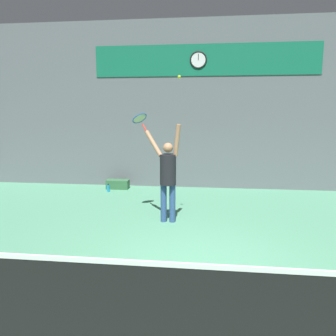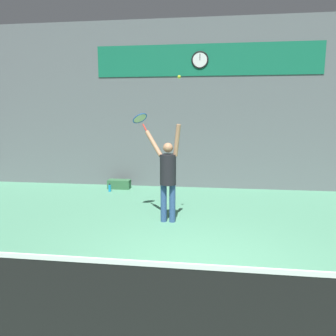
# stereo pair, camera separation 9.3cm
# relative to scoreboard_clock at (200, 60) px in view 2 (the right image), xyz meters

# --- Properties ---
(ground_plane) EXTENTS (18.00, 18.00, 0.00)m
(ground_plane) POSITION_rel_scoreboard_clock_xyz_m (0.19, -5.64, -3.81)
(ground_plane) COLOR #4C8C6B
(back_wall) EXTENTS (18.00, 0.10, 5.00)m
(back_wall) POSITION_rel_scoreboard_clock_xyz_m (0.19, 0.08, -1.31)
(back_wall) COLOR slate
(back_wall) RESTS_ON ground_plane
(sponsor_banner) EXTENTS (6.56, 0.02, 0.90)m
(sponsor_banner) POSITION_rel_scoreboard_clock_xyz_m (0.19, 0.02, -0.00)
(sponsor_banner) COLOR #146B4C
(scoreboard_clock) EXTENTS (0.50, 0.05, 0.50)m
(scoreboard_clock) POSITION_rel_scoreboard_clock_xyz_m (0.00, 0.00, 0.00)
(scoreboard_clock) COLOR white
(court_net) EXTENTS (8.58, 0.07, 1.06)m
(court_net) POSITION_rel_scoreboard_clock_xyz_m (0.19, -7.20, -3.31)
(court_net) COLOR #333333
(court_net) RESTS_ON ground_plane
(tennis_player) EXTENTS (0.84, 0.51, 2.07)m
(tennis_player) POSITION_rel_scoreboard_clock_xyz_m (-0.50, -3.31, -2.77)
(tennis_player) COLOR #2D4C7F
(tennis_player) RESTS_ON ground_plane
(tennis_racket) EXTENTS (0.43, 0.44, 0.40)m
(tennis_racket) POSITION_rel_scoreboard_clock_xyz_m (-1.16, -2.90, -1.66)
(tennis_racket) COLOR red
(tennis_ball) EXTENTS (0.07, 0.07, 0.07)m
(tennis_ball) POSITION_rel_scoreboard_clock_xyz_m (-0.26, -3.45, -0.84)
(tennis_ball) COLOR #CCDB2D
(water_bottle) EXTENTS (0.08, 0.08, 0.24)m
(water_bottle) POSITION_rel_scoreboard_clock_xyz_m (-2.56, -0.86, -3.71)
(water_bottle) COLOR #198CCC
(water_bottle) RESTS_ON ground_plane
(equipment_bag) EXTENTS (0.68, 0.31, 0.27)m
(equipment_bag) POSITION_rel_scoreboard_clock_xyz_m (-2.38, -0.45, -3.68)
(equipment_bag) COLOR #33663F
(equipment_bag) RESTS_ON ground_plane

